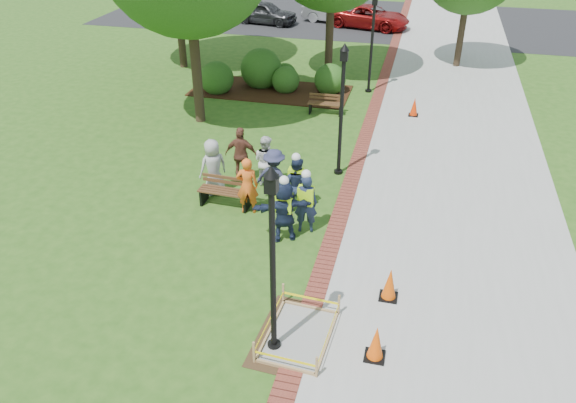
% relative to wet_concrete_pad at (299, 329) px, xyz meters
% --- Properties ---
extents(ground, '(100.00, 100.00, 0.00)m').
position_rel_wet_concrete_pad_xyz_m(ground, '(-1.68, 2.61, -0.23)').
color(ground, '#285116').
rests_on(ground, ground).
extents(sidewalk, '(6.00, 60.00, 0.02)m').
position_rel_wet_concrete_pad_xyz_m(sidewalk, '(3.32, 12.61, -0.22)').
color(sidewalk, '#9E9E99').
rests_on(sidewalk, ground).
extents(brick_edging, '(0.50, 60.00, 0.03)m').
position_rel_wet_concrete_pad_xyz_m(brick_edging, '(0.07, 12.61, -0.22)').
color(brick_edging, maroon).
rests_on(brick_edging, ground).
extents(mulch_bed, '(7.00, 3.00, 0.05)m').
position_rel_wet_concrete_pad_xyz_m(mulch_bed, '(-4.68, 14.61, -0.21)').
color(mulch_bed, '#381E0F').
rests_on(mulch_bed, ground).
extents(parking_lot, '(36.00, 12.00, 0.01)m').
position_rel_wet_concrete_pad_xyz_m(parking_lot, '(-1.68, 29.61, -0.23)').
color(parking_lot, black).
rests_on(parking_lot, ground).
extents(wet_concrete_pad, '(1.84, 2.40, 0.55)m').
position_rel_wet_concrete_pad_xyz_m(wet_concrete_pad, '(0.00, 0.00, 0.00)').
color(wet_concrete_pad, '#47331E').
rests_on(wet_concrete_pad, ground).
extents(bench_near, '(1.60, 0.60, 0.85)m').
position_rel_wet_concrete_pad_xyz_m(bench_near, '(-3.32, 4.77, 0.04)').
color(bench_near, '#50311B').
rests_on(bench_near, ground).
extents(bench_far, '(1.42, 0.51, 0.76)m').
position_rel_wet_concrete_pad_xyz_m(bench_far, '(-1.81, 12.59, 0.01)').
color(bench_far, brown).
rests_on(bench_far, ground).
extents(cone_front, '(0.42, 0.42, 0.83)m').
position_rel_wet_concrete_pad_xyz_m(cone_front, '(1.64, -0.19, 0.17)').
color(cone_front, black).
rests_on(cone_front, ground).
extents(cone_back, '(0.42, 0.42, 0.84)m').
position_rel_wet_concrete_pad_xyz_m(cone_back, '(1.74, 1.74, 0.17)').
color(cone_back, black).
rests_on(cone_back, ground).
extents(cone_far, '(0.38, 0.38, 0.76)m').
position_rel_wet_concrete_pad_xyz_m(cone_far, '(1.68, 13.21, 0.13)').
color(cone_far, black).
rests_on(cone_far, ground).
extents(toolbox, '(0.45, 0.34, 0.20)m').
position_rel_wet_concrete_pad_xyz_m(toolbox, '(-1.43, 4.42, -0.13)').
color(toolbox, maroon).
rests_on(toolbox, ground).
extents(lamp_near, '(0.28, 0.28, 4.26)m').
position_rel_wet_concrete_pad_xyz_m(lamp_near, '(-0.43, -0.39, 2.25)').
color(lamp_near, black).
rests_on(lamp_near, ground).
extents(lamp_mid, '(0.28, 0.28, 4.26)m').
position_rel_wet_concrete_pad_xyz_m(lamp_mid, '(-0.43, 7.61, 2.25)').
color(lamp_mid, black).
rests_on(lamp_mid, ground).
extents(lamp_far, '(0.28, 0.28, 4.26)m').
position_rel_wet_concrete_pad_xyz_m(lamp_far, '(-0.43, 15.61, 2.25)').
color(lamp_far, black).
rests_on(lamp_far, ground).
extents(shrub_a, '(1.50, 1.50, 1.50)m').
position_rel_wet_concrete_pad_xyz_m(shrub_a, '(-6.94, 13.90, -0.23)').
color(shrub_a, '#204915').
rests_on(shrub_a, ground).
extents(shrub_b, '(1.86, 1.86, 1.86)m').
position_rel_wet_concrete_pad_xyz_m(shrub_b, '(-5.28, 15.19, -0.23)').
color(shrub_b, '#204915').
rests_on(shrub_b, ground).
extents(shrub_c, '(1.23, 1.23, 1.23)m').
position_rel_wet_concrete_pad_xyz_m(shrub_c, '(-4.02, 14.72, -0.23)').
color(shrub_c, '#204915').
rests_on(shrub_c, ground).
extents(shrub_d, '(1.39, 1.39, 1.39)m').
position_rel_wet_concrete_pad_xyz_m(shrub_d, '(-2.09, 15.09, -0.23)').
color(shrub_d, '#204915').
rests_on(shrub_d, ground).
extents(shrub_e, '(1.05, 1.05, 1.05)m').
position_rel_wet_concrete_pad_xyz_m(shrub_e, '(-4.29, 15.69, -0.23)').
color(shrub_e, '#204915').
rests_on(shrub_e, ground).
extents(casual_person_a, '(0.66, 0.66, 1.76)m').
position_rel_wet_concrete_pad_xyz_m(casual_person_a, '(-3.90, 5.40, 0.65)').
color(casual_person_a, '#9C9C9C').
rests_on(casual_person_a, ground).
extents(casual_person_b, '(0.62, 0.48, 1.73)m').
position_rel_wet_concrete_pad_xyz_m(casual_person_b, '(-2.57, 4.59, 0.63)').
color(casual_person_b, orange).
rests_on(casual_person_b, ground).
extents(casual_person_c, '(0.63, 0.54, 1.66)m').
position_rel_wet_concrete_pad_xyz_m(casual_person_c, '(-2.51, 6.29, 0.59)').
color(casual_person_c, silver).
rests_on(casual_person_c, ground).
extents(casual_person_d, '(0.59, 0.39, 1.80)m').
position_rel_wet_concrete_pad_xyz_m(casual_person_d, '(-3.32, 6.37, 0.67)').
color(casual_person_d, brown).
rests_on(casual_person_d, ground).
extents(casual_person_e, '(0.62, 0.45, 1.78)m').
position_rel_wet_concrete_pad_xyz_m(casual_person_e, '(-1.93, 5.19, 0.65)').
color(casual_person_e, '#2B2E4C').
rests_on(casual_person_e, ground).
extents(hivis_worker_a, '(0.67, 0.57, 1.92)m').
position_rel_wet_concrete_pad_xyz_m(hivis_worker_a, '(-1.21, 3.51, 0.71)').
color(hivis_worker_a, '#181E3E').
rests_on(hivis_worker_a, ground).
extents(hivis_worker_b, '(0.61, 0.45, 1.88)m').
position_rel_wet_concrete_pad_xyz_m(hivis_worker_b, '(-0.75, 4.03, 0.70)').
color(hivis_worker_b, '#18243F').
rests_on(hivis_worker_b, ground).
extents(hivis_worker_c, '(0.57, 0.40, 1.81)m').
position_rel_wet_concrete_pad_xyz_m(hivis_worker_c, '(-1.27, 5.07, 0.67)').
color(hivis_worker_c, '#1A1B45').
rests_on(hivis_worker_c, ground).
extents(parked_car_a, '(2.69, 4.88, 1.51)m').
position_rel_wet_concrete_pad_xyz_m(parked_car_a, '(-8.41, 26.70, -0.23)').
color(parked_car_a, '#2B2B2E').
rests_on(parked_car_a, ground).
extents(parked_car_b, '(2.82, 4.88, 1.50)m').
position_rel_wet_concrete_pad_xyz_m(parked_car_b, '(-4.11, 28.06, -0.23)').
color(parked_car_b, '#ABAAAF').
rests_on(parked_car_b, ground).
extents(parked_car_c, '(2.90, 4.80, 1.46)m').
position_rel_wet_concrete_pad_xyz_m(parked_car_c, '(-1.79, 27.22, -0.23)').
color(parked_car_c, maroon).
rests_on(parked_car_c, ground).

